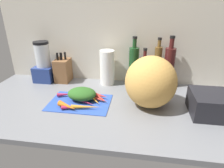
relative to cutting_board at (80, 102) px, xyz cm
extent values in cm
cube|color=slate|center=(15.20, 2.08, -1.90)|extent=(170.00, 80.00, 3.00)
cube|color=beige|center=(15.20, 40.58, 29.60)|extent=(170.00, 3.00, 60.00)
cube|color=#2D51B7|center=(0.00, 0.00, 0.00)|extent=(37.31, 25.67, 0.80)
cone|color=red|center=(10.57, 7.02, 2.06)|extent=(12.69, 6.72, 3.33)
cone|color=#B2264C|center=(2.53, -1.21, 1.45)|extent=(16.92, 8.64, 2.09)
cone|color=orange|center=(5.13, 6.35, 1.91)|extent=(10.89, 5.05, 3.01)
cone|color=#B2264C|center=(-11.35, 5.82, 1.56)|extent=(10.98, 5.16, 2.33)
cone|color=orange|center=(8.56, 2.32, 1.58)|extent=(11.06, 12.50, 2.36)
cone|color=#B2264C|center=(0.66, -8.11, 1.48)|extent=(17.47, 6.52, 2.16)
cone|color=red|center=(9.95, 3.11, 1.71)|extent=(15.79, 8.57, 2.63)
cone|color=orange|center=(-4.55, -9.16, 2.13)|extent=(12.94, 8.38, 3.46)
cone|color=orange|center=(-3.52, 5.88, 1.67)|extent=(10.45, 10.20, 2.54)
cone|color=orange|center=(6.19, -7.49, 1.59)|extent=(17.56, 4.45, 2.39)
cone|color=red|center=(12.49, 3.73, 1.73)|extent=(9.39, 8.95, 2.65)
ellipsoid|color=#2D6023|center=(0.56, 3.20, 4.20)|extent=(17.98, 13.83, 7.61)
ellipsoid|color=gold|center=(42.08, 3.47, 14.80)|extent=(29.64, 28.87, 30.40)
cube|color=brown|center=(-22.94, 31.96, 8.26)|extent=(10.51, 13.11, 17.31)
cylinder|color=black|center=(-25.39, 30.16, 19.66)|extent=(1.53, 1.53, 5.50)
cylinder|color=black|center=(-22.94, 31.08, 19.66)|extent=(1.78, 1.78, 5.50)
cylinder|color=black|center=(-20.49, 33.04, 19.66)|extent=(1.49, 1.49, 5.50)
cube|color=navy|center=(-37.31, 30.65, 5.49)|extent=(14.55, 14.55, 11.77)
cylinder|color=silver|center=(-37.31, 30.65, 19.94)|extent=(10.91, 10.91, 17.14)
cylinder|color=black|center=(-37.31, 30.65, 29.41)|extent=(11.13, 11.13, 1.80)
cylinder|color=white|center=(11.72, 31.58, 12.41)|extent=(10.55, 10.55, 25.62)
cylinder|color=#19421E|center=(30.88, 33.27, 13.51)|extent=(7.04, 7.04, 27.82)
cylinder|color=#19421E|center=(30.88, 33.27, 30.55)|extent=(2.75, 2.75, 6.27)
cylinder|color=black|center=(30.88, 33.27, 34.49)|extent=(3.16, 3.16, 1.60)
cylinder|color=#471919|center=(38.35, 29.46, 9.76)|extent=(5.72, 5.72, 20.31)
cylinder|color=#471919|center=(38.35, 29.46, 23.33)|extent=(2.33, 2.33, 6.82)
cylinder|color=black|center=(38.35, 29.46, 27.54)|extent=(2.68, 2.68, 1.60)
cylinder|color=brown|center=(47.64, 34.19, 13.95)|extent=(5.12, 5.12, 28.71)
cylinder|color=brown|center=(47.64, 34.19, 30.78)|extent=(2.33, 2.33, 4.94)
cylinder|color=black|center=(47.64, 34.19, 34.05)|extent=(2.68, 2.68, 1.60)
cylinder|color=#471919|center=(55.71, 33.58, 13.75)|extent=(7.28, 7.28, 28.31)
cylinder|color=#471919|center=(55.71, 33.58, 31.30)|extent=(3.06, 3.06, 6.79)
cylinder|color=black|center=(55.71, 33.58, 35.50)|extent=(3.52, 3.52, 1.60)
cube|color=black|center=(77.66, -1.00, 5.76)|extent=(26.46, 22.05, 12.32)
camera|label=1|loc=(35.32, -99.43, 58.13)|focal=30.64mm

